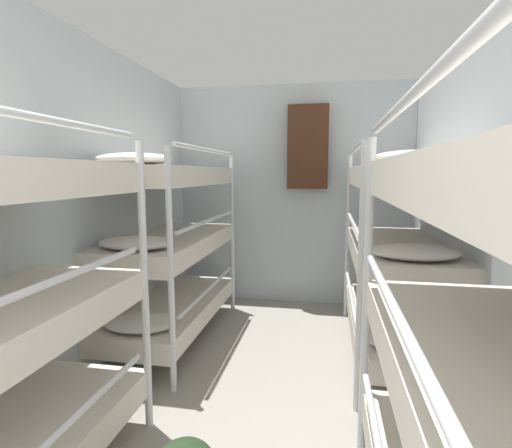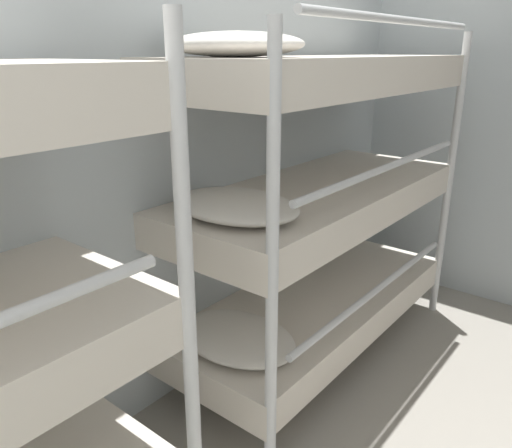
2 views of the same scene
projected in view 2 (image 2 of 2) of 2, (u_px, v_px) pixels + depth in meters
name	position (u px, v px, depth m)	size (l,w,h in m)	color
wall_left	(59.00, 152.00, 1.76)	(0.06, 4.91, 2.48)	silver
bunk_stack_left_far	(315.00, 200.00, 2.45)	(0.72, 1.77, 1.71)	silver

